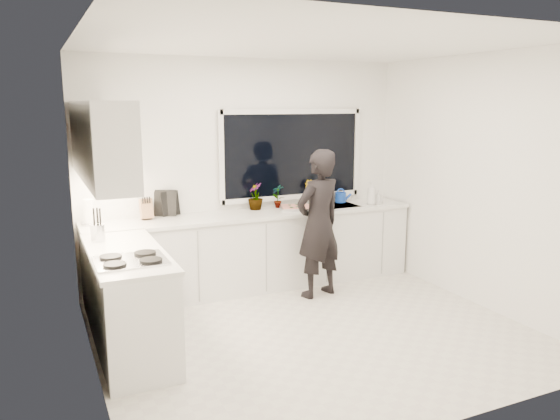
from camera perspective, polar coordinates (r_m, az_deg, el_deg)
name	(u,v)px	position (r m, az deg, el deg)	size (l,w,h in m)	color
floor	(313,333)	(5.43, 3.51, -12.70)	(4.00, 3.50, 0.02)	beige
wall_back	(246,173)	(6.62, -3.55, 3.89)	(4.00, 0.02, 2.70)	white
wall_left	(85,213)	(4.47, -19.67, -0.28)	(0.02, 3.50, 2.70)	white
wall_right	(480,182)	(6.24, 20.20, 2.77)	(0.02, 3.50, 2.70)	white
ceiling	(317,41)	(5.00, 3.90, 17.16)	(4.00, 3.50, 0.02)	white
window	(292,155)	(6.81, 1.28, 5.79)	(1.80, 0.02, 1.00)	black
base_cabinets_back	(257,252)	(6.52, -2.46, -4.38)	(3.92, 0.58, 0.88)	white
base_cabinets_left	(129,303)	(5.08, -15.49, -9.35)	(0.58, 1.60, 0.88)	white
countertop_back	(257,214)	(6.40, -2.46, -0.44)	(3.94, 0.62, 0.04)	silver
countertop_left	(126,253)	(4.94, -15.77, -4.35)	(0.62, 1.60, 0.04)	silver
upper_cabinets	(100,141)	(5.12, -18.29, 6.84)	(0.34, 2.10, 0.70)	white
sink	(334,209)	(6.87, 5.63, 0.07)	(0.58, 0.42, 0.14)	silver
faucet	(326,194)	(7.02, 4.84, 1.63)	(0.03, 0.03, 0.22)	silver
stovetop	(131,260)	(4.60, -15.35, -5.03)	(0.56, 0.48, 0.03)	black
person	(319,224)	(6.16, 4.05, -1.45)	(0.62, 0.40, 1.69)	black
pizza_tray	(299,208)	(6.60, 2.02, 0.23)	(0.46, 0.34, 0.03)	silver
pizza	(299,206)	(6.60, 2.02, 0.37)	(0.42, 0.30, 0.01)	red
watering_can	(340,197)	(7.09, 6.34, 1.33)	(0.14, 0.14, 0.13)	#123CAF
paper_towel_roll	(89,213)	(6.05, -19.33, -0.29)	(0.11, 0.11, 0.26)	white
knife_block	(146,210)	(6.17, -13.79, 0.04)	(0.13, 0.10, 0.22)	olive
utensil_crock	(98,233)	(5.33, -18.50, -2.28)	(0.13, 0.13, 0.16)	silver
picture_frame_large	(170,203)	(6.32, -11.39, 0.68)	(0.22, 0.02, 0.28)	black
picture_frame_small	(165,203)	(6.31, -11.91, 0.73)	(0.25, 0.02, 0.30)	black
herb_plants	(302,193)	(6.81, 2.35, 1.77)	(1.24, 0.38, 0.32)	#26662D
soap_bottles	(373,194)	(6.97, 9.71, 1.64)	(0.22, 0.13, 0.29)	#D8BF66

